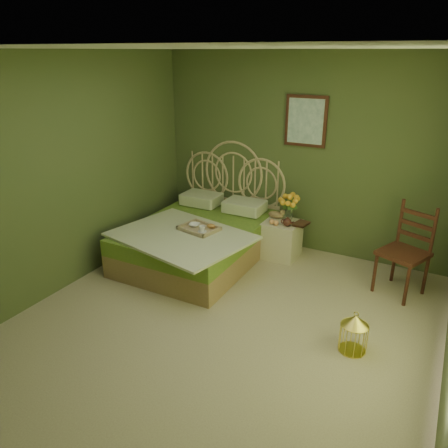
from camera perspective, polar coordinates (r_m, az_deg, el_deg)
The scene contains 13 objects.
floor at distance 4.49m, azimuth -0.47°, elevation -13.43°, with size 4.50×4.50×0.00m, color #BBB087.
ceiling at distance 3.67m, azimuth -0.60°, elevation 21.99°, with size 4.50×4.50×0.00m, color silver.
wall_back at distance 5.89m, azimuth 10.18°, elevation 8.80°, with size 4.00×4.00×0.00m, color #515B30.
wall_left at distance 5.11m, azimuth -20.69°, elevation 5.79°, with size 4.50×4.50×0.00m, color #515B30.
wall_art at distance 5.77m, azimuth 10.64°, elevation 13.07°, with size 0.54×0.04×0.64m.
bed at distance 5.76m, azimuth -3.16°, elevation -1.60°, with size 1.77×2.24×1.38m.
nightstand at distance 5.82m, azimuth 7.64°, elevation -1.11°, with size 0.46×0.46×0.93m.
chair at distance 5.28m, azimuth 22.62°, elevation -2.43°, with size 0.60×0.60×1.03m.
birdcage at distance 4.26m, azimuth 16.59°, elevation -13.58°, with size 0.25×0.25×0.38m.
book_lower at distance 5.71m, azimuth 9.36°, elevation 0.10°, with size 0.16×0.21×0.02m, color #381E0F.
book_upper at distance 5.71m, azimuth 9.37°, elevation 0.29°, with size 0.16×0.22×0.02m, color #472819.
cereal_bowl at distance 5.47m, azimuth -3.89°, elevation -0.13°, with size 0.14×0.14×0.03m, color white.
coffee_cup at distance 5.29m, azimuth -2.87°, elevation -0.64°, with size 0.08×0.08×0.08m, color white.
Camera 1 is at (1.77, -3.22, 2.58)m, focal length 35.00 mm.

